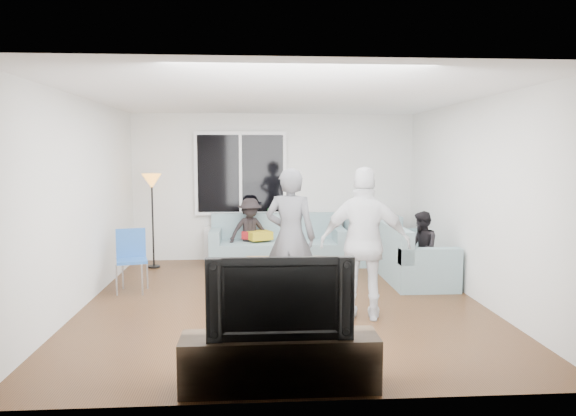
{
  "coord_description": "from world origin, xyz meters",
  "views": [
    {
      "loc": [
        -0.38,
        -6.58,
        1.91
      ],
      "look_at": [
        0.1,
        0.6,
        1.15
      ],
      "focal_mm": 32.6,
      "sensor_mm": 36.0,
      "label": 1
    }
  ],
  "objects": [
    {
      "name": "spectator_back",
      "position": [
        -0.44,
        2.3,
        0.57
      ],
      "size": [
        0.83,
        0.61,
        1.14
      ],
      "primitive_type": "imported",
      "rotation": [
        0.0,
        0.0,
        0.28
      ],
      "color": "black",
      "rests_on": "floor"
    },
    {
      "name": "vase",
      "position": [
        -0.89,
        2.62,
        0.7
      ],
      "size": [
        0.16,
        0.16,
        0.16
      ],
      "primitive_type": "imported",
      "rotation": [
        0.0,
        0.0,
        -0.07
      ],
      "color": "silver",
      "rests_on": "radiator"
    },
    {
      "name": "window_glass",
      "position": [
        -0.6,
        2.65,
        1.55
      ],
      "size": [
        1.5,
        0.02,
        1.35
      ],
      "primitive_type": "cube",
      "color": "black",
      "rests_on": "window_frame"
    },
    {
      "name": "pitcher",
      "position": [
        -0.03,
        0.62,
        0.49
      ],
      "size": [
        0.17,
        0.17,
        0.17
      ],
      "primitive_type": "cylinder",
      "color": "maroon",
      "rests_on": "coffee_table"
    },
    {
      "name": "window_frame",
      "position": [
        -0.6,
        2.69,
        1.55
      ],
      "size": [
        1.62,
        0.06,
        1.47
      ],
      "primitive_type": "cube",
      "color": "white",
      "rests_on": "wall_back"
    },
    {
      "name": "sofa_corner",
      "position": [
        1.67,
        2.27,
        0.42
      ],
      "size": [
        0.85,
        0.85,
        0.85
      ],
      "primitive_type": "cube",
      "color": "gray",
      "rests_on": "floor"
    },
    {
      "name": "cushion_yellow",
      "position": [
        -0.28,
        2.25,
        0.51
      ],
      "size": [
        0.48,
        0.45,
        0.14
      ],
      "primitive_type": "cube",
      "rotation": [
        0.0,
        0.0,
        0.41
      ],
      "color": "#B89A1A",
      "rests_on": "sofa_back_section"
    },
    {
      "name": "cushion_red",
      "position": [
        -0.36,
        2.33,
        0.51
      ],
      "size": [
        0.44,
        0.41,
        0.13
      ],
      "primitive_type": "cube",
      "rotation": [
        0.0,
        0.0,
        -0.37
      ],
      "color": "maroon",
      "rests_on": "sofa_back_section"
    },
    {
      "name": "player_right",
      "position": [
        0.89,
        -0.77,
        0.88
      ],
      "size": [
        1.1,
        0.65,
        1.75
      ],
      "primitive_type": "imported",
      "rotation": [
        0.0,
        0.0,
        2.91
      ],
      "color": "silver",
      "rests_on": "floor"
    },
    {
      "name": "wall_left",
      "position": [
        -2.52,
        0.0,
        1.3
      ],
      "size": [
        0.04,
        5.5,
        2.6
      ],
      "primitive_type": "cube",
      "color": "silver",
      "rests_on": "ground"
    },
    {
      "name": "potted_plant",
      "position": [
        -0.13,
        2.62,
        0.79
      ],
      "size": [
        0.22,
        0.2,
        0.34
      ],
      "primitive_type": "imported",
      "rotation": [
        0.0,
        0.0,
        0.29
      ],
      "color": "#245B29",
      "rests_on": "radiator"
    },
    {
      "name": "bottle_d",
      "position": [
        0.28,
        0.65,
        0.53
      ],
      "size": [
        0.07,
        0.07,
        0.26
      ],
      "primitive_type": "cylinder",
      "color": "#DD5B13",
      "rests_on": "coffee_table"
    },
    {
      "name": "side_chair",
      "position": [
        -2.05,
        0.59,
        0.43
      ],
      "size": [
        0.49,
        0.49,
        0.86
      ],
      "primitive_type": null,
      "rotation": [
        0.0,
        0.0,
        0.26
      ],
      "color": "#2657A6",
      "rests_on": "floor"
    },
    {
      "name": "wall_front",
      "position": [
        0.0,
        -2.77,
        1.3
      ],
      "size": [
        5.0,
        0.04,
        2.6
      ],
      "primitive_type": "cube",
      "color": "silver",
      "rests_on": "ground"
    },
    {
      "name": "player_left",
      "position": [
        0.08,
        -0.17,
        0.87
      ],
      "size": [
        0.72,
        0.57,
        1.73
      ],
      "primitive_type": "imported",
      "rotation": [
        0.0,
        0.0,
        2.87
      ],
      "color": "#47484C",
      "rests_on": "floor"
    },
    {
      "name": "radiator",
      "position": [
        -0.6,
        2.65,
        0.31
      ],
      "size": [
        1.3,
        0.12,
        0.62
      ],
      "primitive_type": "cube",
      "color": "silver",
      "rests_on": "floor"
    },
    {
      "name": "tv_console",
      "position": [
        -0.17,
        -2.5,
        0.22
      ],
      "size": [
        1.6,
        0.4,
        0.44
      ],
      "primitive_type": "cube",
      "color": "#302318",
      "rests_on": "floor"
    },
    {
      "name": "television",
      "position": [
        -0.17,
        -2.5,
        0.77
      ],
      "size": [
        1.16,
        0.15,
        0.67
      ],
      "primitive_type": "imported",
      "color": "black",
      "rests_on": "tv_console"
    },
    {
      "name": "sofa_right_section",
      "position": [
        2.02,
        1.18,
        0.42
      ],
      "size": [
        2.0,
        0.85,
        0.85
      ],
      "primitive_type": null,
      "rotation": [
        0.0,
        0.0,
        1.57
      ],
      "color": "gray",
      "rests_on": "floor"
    },
    {
      "name": "wall_right",
      "position": [
        2.52,
        0.0,
        1.3
      ],
      "size": [
        0.04,
        5.5,
        2.6
      ],
      "primitive_type": "cube",
      "color": "silver",
      "rests_on": "ground"
    },
    {
      "name": "bottle_c",
      "position": [
        0.13,
        0.79,
        0.49
      ],
      "size": [
        0.07,
        0.07,
        0.18
      ],
      "primitive_type": "cylinder",
      "color": "black",
      "rests_on": "coffee_table"
    },
    {
      "name": "window_mullion",
      "position": [
        -0.6,
        2.64,
        1.55
      ],
      "size": [
        0.05,
        0.03,
        1.35
      ],
      "primitive_type": "cube",
      "color": "white",
      "rests_on": "window_frame"
    },
    {
      "name": "ceiling",
      "position": [
        0.0,
        0.0,
        2.62
      ],
      "size": [
        5.0,
        5.5,
        0.04
      ],
      "primitive_type": "cube",
      "color": "white",
      "rests_on": "ground"
    },
    {
      "name": "floor",
      "position": [
        0.0,
        0.0,
        -0.02
      ],
      "size": [
        5.0,
        5.5,
        0.04
      ],
      "primitive_type": "cube",
      "color": "#56351C",
      "rests_on": "ground"
    },
    {
      "name": "sofa_back_section",
      "position": [
        0.04,
        2.27,
        0.42
      ],
      "size": [
        2.3,
        0.85,
        0.85
      ],
      "primitive_type": null,
      "color": "gray",
      "rests_on": "floor"
    },
    {
      "name": "floor_lamp",
      "position": [
        -2.05,
        2.15,
        0.78
      ],
      "size": [
        0.32,
        0.32,
        1.56
      ],
      "primitive_type": null,
      "color": "orange",
      "rests_on": "floor"
    },
    {
      "name": "wall_back",
      "position": [
        0.0,
        2.77,
        1.3
      ],
      "size": [
        5.0,
        0.04,
        2.6
      ],
      "primitive_type": "cube",
      "color": "silver",
      "rests_on": "ground"
    },
    {
      "name": "coffee_table",
      "position": [
        0.05,
        0.69,
        0.2
      ],
      "size": [
        1.13,
        0.65,
        0.4
      ],
      "primitive_type": "cube",
      "rotation": [
        0.0,
        0.0,
        -0.05
      ],
      "color": "#986C49",
      "rests_on": "floor"
    },
    {
      "name": "spectator_right",
      "position": [
        2.02,
        0.65,
        0.54
      ],
      "size": [
        0.48,
        0.58,
        1.08
      ],
      "primitive_type": "imported",
      "rotation": [
        0.0,
        0.0,
        -1.7
      ],
      "color": "black",
      "rests_on": "floor"
    },
    {
      "name": "bottle_b",
      "position": [
        -0.05,
        0.55,
        0.53
      ],
      "size": [
        0.08,
        0.08,
        0.25
      ],
      "primitive_type": "cylinder",
      "color": "green",
      "rests_on": "coffee_table"
    }
  ]
}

